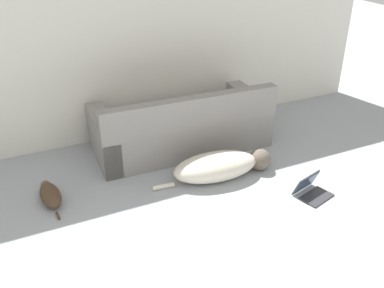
% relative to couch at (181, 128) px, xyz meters
% --- Properties ---
extents(wall_back, '(7.31, 0.06, 2.64)m').
position_rel_couch_xyz_m(wall_back, '(-0.65, 0.64, 1.06)').
color(wall_back, silver).
rests_on(wall_back, ground_plane).
extents(couch, '(2.10, 0.98, 0.79)m').
position_rel_couch_xyz_m(couch, '(0.00, 0.00, 0.00)').
color(couch, gray).
rests_on(couch, ground_plane).
extents(dog, '(1.37, 0.50, 0.29)m').
position_rel_couch_xyz_m(dog, '(0.11, -0.80, -0.12)').
color(dog, beige).
rests_on(dog, ground_plane).
extents(cat, '(0.22, 0.63, 0.15)m').
position_rel_couch_xyz_m(cat, '(-1.64, -0.48, -0.19)').
color(cat, '#473323').
rests_on(cat, ground_plane).
extents(laptop_open, '(0.40, 0.37, 0.21)m').
position_rel_couch_xyz_m(laptop_open, '(0.79, -1.47, -0.19)').
color(laptop_open, '#2D2D33').
rests_on(laptop_open, ground_plane).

